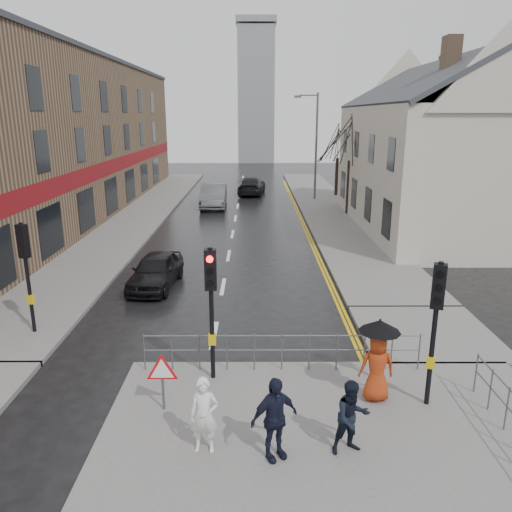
{
  "coord_description": "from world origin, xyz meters",
  "views": [
    {
      "loc": [
        1.24,
        -11.09,
        6.53
      ],
      "look_at": [
        1.3,
        4.96,
        1.98
      ],
      "focal_mm": 35.0,
      "sensor_mm": 36.0,
      "label": 1
    }
  ],
  "objects_px": {
    "pedestrian_d": "(274,419)",
    "car_mid": "(214,196)",
    "pedestrian_a": "(204,415)",
    "pedestrian_b": "(352,417)",
    "car_parked": "(156,270)",
    "pedestrian_with_umbrella": "(378,356)"
  },
  "relations": [
    {
      "from": "pedestrian_a",
      "to": "pedestrian_with_umbrella",
      "type": "relative_size",
      "value": 0.79
    },
    {
      "from": "pedestrian_d",
      "to": "car_parked",
      "type": "height_order",
      "value": "pedestrian_d"
    },
    {
      "from": "pedestrian_b",
      "to": "pedestrian_d",
      "type": "xyz_separation_m",
      "value": [
        -1.51,
        -0.17,
        0.09
      ]
    },
    {
      "from": "pedestrian_a",
      "to": "car_mid",
      "type": "bearing_deg",
      "value": 96.9
    },
    {
      "from": "pedestrian_with_umbrella",
      "to": "car_parked",
      "type": "bearing_deg",
      "value": 128.69
    },
    {
      "from": "car_parked",
      "to": "car_mid",
      "type": "xyz_separation_m",
      "value": [
        0.89,
        17.56,
        0.17
      ]
    },
    {
      "from": "pedestrian_a",
      "to": "car_parked",
      "type": "height_order",
      "value": "pedestrian_a"
    },
    {
      "from": "pedestrian_d",
      "to": "car_mid",
      "type": "distance_m",
      "value": 28.14
    },
    {
      "from": "pedestrian_d",
      "to": "car_mid",
      "type": "relative_size",
      "value": 0.33
    },
    {
      "from": "pedestrian_with_umbrella",
      "to": "car_mid",
      "type": "bearing_deg",
      "value": 102.59
    },
    {
      "from": "pedestrian_a",
      "to": "car_parked",
      "type": "relative_size",
      "value": 0.4
    },
    {
      "from": "pedestrian_a",
      "to": "pedestrian_b",
      "type": "relative_size",
      "value": 1.03
    },
    {
      "from": "car_parked",
      "to": "pedestrian_a",
      "type": "bearing_deg",
      "value": -68.79
    },
    {
      "from": "pedestrian_a",
      "to": "pedestrian_d",
      "type": "xyz_separation_m",
      "value": [
        1.35,
        -0.22,
        0.07
      ]
    },
    {
      "from": "pedestrian_b",
      "to": "car_parked",
      "type": "xyz_separation_m",
      "value": [
        -5.75,
        10.21,
        -0.24
      ]
    },
    {
      "from": "pedestrian_with_umbrella",
      "to": "car_mid",
      "type": "relative_size",
      "value": 0.39
    },
    {
      "from": "car_parked",
      "to": "pedestrian_with_umbrella",
      "type": "bearing_deg",
      "value": -45.95
    },
    {
      "from": "pedestrian_b",
      "to": "pedestrian_d",
      "type": "height_order",
      "value": "pedestrian_d"
    },
    {
      "from": "car_mid",
      "to": "pedestrian_a",
      "type": "bearing_deg",
      "value": -87.05
    },
    {
      "from": "car_parked",
      "to": "car_mid",
      "type": "height_order",
      "value": "car_mid"
    },
    {
      "from": "pedestrian_b",
      "to": "pedestrian_with_umbrella",
      "type": "relative_size",
      "value": 0.77
    },
    {
      "from": "car_mid",
      "to": "pedestrian_d",
      "type": "bearing_deg",
      "value": -84.33
    }
  ]
}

